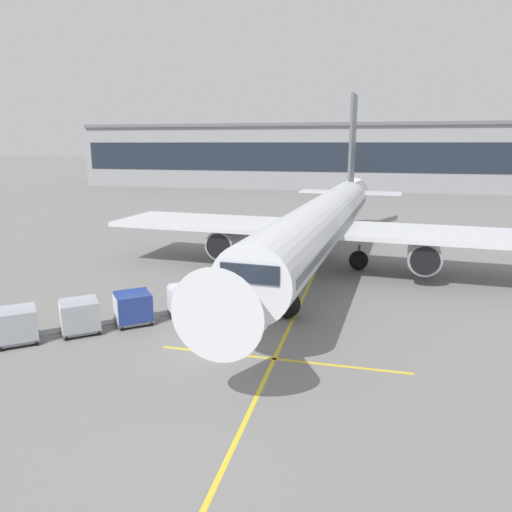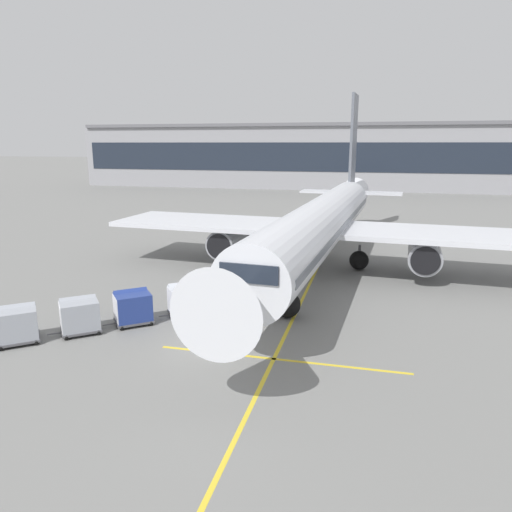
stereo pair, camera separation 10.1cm
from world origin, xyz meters
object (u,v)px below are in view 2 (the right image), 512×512
object	(u,v)px
belt_loader	(243,289)
baggage_cart_lead	(186,299)
baggage_cart_second	(133,307)
baggage_cart_fourth	(17,324)
safety_cone_engine_keepout	(226,279)
ground_crew_by_carts	(175,299)
baggage_cart_third	(80,315)
parked_airplane	(323,223)
ground_crew_by_loader	(217,288)

from	to	relation	value
belt_loader	baggage_cart_lead	bearing A→B (deg)	-128.00
baggage_cart_second	baggage_cart_fourth	xyz separation A→B (m)	(-4.44, -3.80, 0.00)
baggage_cart_lead	safety_cone_engine_keepout	world-z (taller)	baggage_cart_lead
belt_loader	ground_crew_by_carts	size ratio (longest dim) A/B	2.75
baggage_cart_fourth	safety_cone_engine_keepout	distance (m)	14.61
belt_loader	baggage_cart_third	size ratio (longest dim) A/B	1.84
parked_airplane	belt_loader	distance (m)	10.42
belt_loader	baggage_cart_fourth	world-z (taller)	belt_loader
baggage_cart_third	belt_loader	bearing A→B (deg)	45.35
baggage_cart_fourth	ground_crew_by_carts	world-z (taller)	baggage_cart_fourth
belt_loader	safety_cone_engine_keepout	bearing A→B (deg)	122.06
baggage_cart_third	ground_crew_by_loader	distance (m)	8.53
parked_airplane	belt_loader	size ratio (longest dim) A/B	9.38
baggage_cart_third	baggage_cart_fourth	xyz separation A→B (m)	(-2.33, -1.92, 0.00)
baggage_cart_fourth	ground_crew_by_loader	bearing A→B (deg)	46.94
baggage_cart_lead	ground_crew_by_loader	bearing A→B (deg)	68.70
parked_airplane	baggage_cart_third	size ratio (longest dim) A/B	17.22
baggage_cart_fourth	safety_cone_engine_keepout	size ratio (longest dim) A/B	3.88
ground_crew_by_loader	ground_crew_by_carts	distance (m)	3.20
belt_loader	ground_crew_by_loader	bearing A→B (deg)	-156.74
baggage_cart_third	safety_cone_engine_keepout	distance (m)	11.85
parked_airplane	baggage_cart_fourth	world-z (taller)	parked_airplane
parked_airplane	ground_crew_by_loader	world-z (taller)	parked_airplane
baggage_cart_third	ground_crew_by_carts	world-z (taller)	baggage_cart_third
baggage_cart_lead	baggage_cart_second	world-z (taller)	same
baggage_cart_second	baggage_cart_third	xyz separation A→B (m)	(-2.11, -1.89, 0.00)
parked_airplane	baggage_cart_fourth	bearing A→B (deg)	-126.48
parked_airplane	baggage_cart_lead	xyz separation A→B (m)	(-6.61, -12.39, -2.84)
belt_loader	baggage_cart_lead	distance (m)	4.16
baggage_cart_third	baggage_cart_second	bearing A→B (deg)	41.76
ground_crew_by_loader	safety_cone_engine_keepout	distance (m)	4.44
ground_crew_by_carts	safety_cone_engine_keepout	size ratio (longest dim) A/B	2.59
parked_airplane	baggage_cart_second	bearing A→B (deg)	-122.05
parked_airplane	ground_crew_by_loader	distance (m)	11.61
parked_airplane	safety_cone_engine_keepout	world-z (taller)	parked_airplane
baggage_cart_second	ground_crew_by_carts	xyz separation A→B (m)	(1.73, 1.89, -0.00)
baggage_cart_second	baggage_cart_lead	bearing A→B (deg)	39.78
baggage_cart_fourth	baggage_cart_second	bearing A→B (deg)	40.56
belt_loader	baggage_cart_second	bearing A→B (deg)	-133.24
baggage_cart_lead	ground_crew_by_loader	distance (m)	2.80
baggage_cart_fourth	ground_crew_by_carts	bearing A→B (deg)	42.71
safety_cone_engine_keepout	baggage_cart_fourth	bearing A→B (deg)	-119.15
parked_airplane	safety_cone_engine_keepout	bearing A→B (deg)	-139.34
baggage_cart_lead	ground_crew_by_loader	world-z (taller)	baggage_cart_lead
ground_crew_by_carts	belt_loader	bearing A→B (deg)	46.29
belt_loader	baggage_cart_third	world-z (taller)	belt_loader
parked_airplane	ground_crew_by_carts	world-z (taller)	parked_airplane
baggage_cart_second	baggage_cart_third	size ratio (longest dim) A/B	1.00
baggage_cart_lead	baggage_cart_fourth	bearing A→B (deg)	-139.71
ground_crew_by_carts	baggage_cart_fourth	bearing A→B (deg)	-137.29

